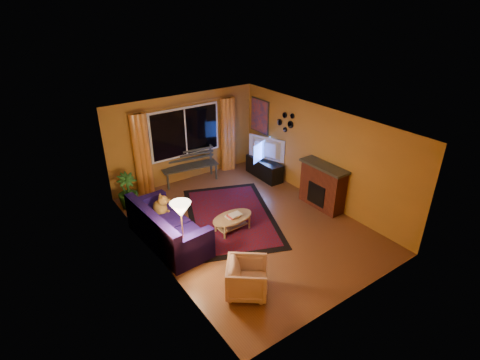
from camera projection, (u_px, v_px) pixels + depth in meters
floor at (247, 224)px, 8.91m from camera, size 4.50×6.00×0.02m
ceiling at (248, 123)px, 7.78m from camera, size 4.50×6.00×0.02m
wall_back at (185, 138)px, 10.55m from camera, size 4.50×0.02×2.50m
wall_left at (153, 207)px, 7.19m from camera, size 0.02×6.00×2.50m
wall_right at (319, 154)px, 9.50m from camera, size 0.02×6.00×2.50m
window at (186, 132)px, 10.41m from camera, size 2.00×0.02×1.30m
curtain_rod at (184, 104)px, 10.02m from camera, size 3.20×0.03×0.03m
curtain_left at (142, 155)px, 9.82m from camera, size 0.36×0.36×2.24m
curtain_right at (228, 135)px, 11.20m from camera, size 0.36×0.36×2.24m
bench at (190, 174)px, 10.79m from camera, size 1.66×0.70×0.48m
potted_plant at (128, 191)px, 9.43m from camera, size 0.64×0.64×0.92m
sofa at (168, 225)px, 8.09m from camera, size 1.09×2.24×0.88m
dog at (160, 206)px, 8.38m from camera, size 0.29×0.39×0.43m
armchair at (247, 277)px, 6.72m from camera, size 0.97×0.97×0.73m
floor_lamp at (183, 236)px, 7.19m from camera, size 0.25×0.25×1.48m
rug at (231, 216)px, 9.18m from camera, size 3.07×3.72×0.02m
coffee_table at (233, 224)px, 8.59m from camera, size 1.04×1.04×0.37m
tv_console at (264, 168)px, 11.07m from camera, size 0.46×1.30×0.54m
television at (265, 149)px, 10.80m from camera, size 0.59×1.14×0.67m
fireplace at (322, 187)px, 9.42m from camera, size 0.40×1.20×1.10m
mirror_cluster at (285, 121)px, 10.18m from camera, size 0.06×0.60×0.56m
painting at (260, 116)px, 11.09m from camera, size 0.04×0.76×0.96m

